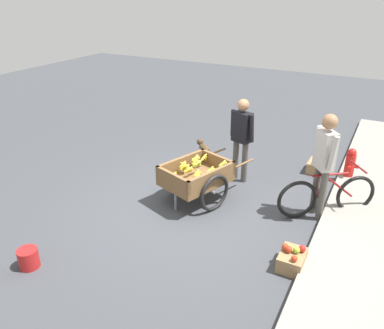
{
  "coord_description": "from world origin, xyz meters",
  "views": [
    {
      "loc": [
        4.88,
        2.64,
        3.4
      ],
      "look_at": [
        -0.11,
        -0.01,
        0.75
      ],
      "focal_mm": 35.9,
      "sensor_mm": 36.0,
      "label": 1
    }
  ],
  "objects_px": {
    "fire_hydrant": "(350,165)",
    "apple_crate": "(316,166)",
    "bicycle": "(327,196)",
    "mixed_fruit_crate": "(292,259)",
    "vendor_person": "(242,133)",
    "plastic_bucket": "(28,258)",
    "cyclist_person": "(324,157)",
    "dog": "(204,148)",
    "fruit_cart": "(196,177)"
  },
  "relations": [
    {
      "from": "bicycle",
      "to": "mixed_fruit_crate",
      "type": "bearing_deg",
      "value": -5.16
    },
    {
      "from": "vendor_person",
      "to": "plastic_bucket",
      "type": "xyz_separation_m",
      "value": [
        3.67,
        -1.52,
        -0.81
      ]
    },
    {
      "from": "vendor_person",
      "to": "plastic_bucket",
      "type": "distance_m",
      "value": 4.06
    },
    {
      "from": "plastic_bucket",
      "to": "apple_crate",
      "type": "bearing_deg",
      "value": 149.64
    },
    {
      "from": "vendor_person",
      "to": "apple_crate",
      "type": "distance_m",
      "value": 1.81
    },
    {
      "from": "apple_crate",
      "to": "bicycle",
      "type": "bearing_deg",
      "value": 16.18
    },
    {
      "from": "bicycle",
      "to": "cyclist_person",
      "type": "xyz_separation_m",
      "value": [
        0.09,
        -0.12,
        0.69
      ]
    },
    {
      "from": "vendor_person",
      "to": "dog",
      "type": "xyz_separation_m",
      "value": [
        -0.49,
        -1.0,
        -0.67
      ]
    },
    {
      "from": "apple_crate",
      "to": "fruit_cart",
      "type": "bearing_deg",
      "value": -37.31
    },
    {
      "from": "fruit_cart",
      "to": "dog",
      "type": "distance_m",
      "value": 1.7
    },
    {
      "from": "dog",
      "to": "fire_hydrant",
      "type": "bearing_deg",
      "value": 98.13
    },
    {
      "from": "mixed_fruit_crate",
      "to": "cyclist_person",
      "type": "bearing_deg",
      "value": 179.3
    },
    {
      "from": "fruit_cart",
      "to": "apple_crate",
      "type": "distance_m",
      "value": 2.67
    },
    {
      "from": "fruit_cart",
      "to": "plastic_bucket",
      "type": "bearing_deg",
      "value": -23.86
    },
    {
      "from": "bicycle",
      "to": "fire_hydrant",
      "type": "relative_size",
      "value": 2.02
    },
    {
      "from": "dog",
      "to": "mixed_fruit_crate",
      "type": "distance_m",
      "value": 3.6
    },
    {
      "from": "cyclist_person",
      "to": "mixed_fruit_crate",
      "type": "distance_m",
      "value": 1.7
    },
    {
      "from": "bicycle",
      "to": "fruit_cart",
      "type": "bearing_deg",
      "value": -75.08
    },
    {
      "from": "fruit_cart",
      "to": "bicycle",
      "type": "height_order",
      "value": "bicycle"
    },
    {
      "from": "fire_hydrant",
      "to": "plastic_bucket",
      "type": "height_order",
      "value": "fire_hydrant"
    },
    {
      "from": "fruit_cart",
      "to": "dog",
      "type": "height_order",
      "value": "fruit_cart"
    },
    {
      "from": "dog",
      "to": "plastic_bucket",
      "type": "height_order",
      "value": "dog"
    },
    {
      "from": "cyclist_person",
      "to": "dog",
      "type": "xyz_separation_m",
      "value": [
        -1.11,
        -2.57,
        -0.77
      ]
    },
    {
      "from": "plastic_bucket",
      "to": "apple_crate",
      "type": "distance_m",
      "value": 5.46
    },
    {
      "from": "fruit_cart",
      "to": "mixed_fruit_crate",
      "type": "xyz_separation_m",
      "value": [
        0.97,
        1.93,
        -0.31
      ]
    },
    {
      "from": "bicycle",
      "to": "plastic_bucket",
      "type": "height_order",
      "value": "bicycle"
    },
    {
      "from": "fire_hydrant",
      "to": "plastic_bucket",
      "type": "relative_size",
      "value": 2.49
    },
    {
      "from": "cyclist_person",
      "to": "fire_hydrant",
      "type": "distance_m",
      "value": 1.69
    },
    {
      "from": "cyclist_person",
      "to": "mixed_fruit_crate",
      "type": "bearing_deg",
      "value": -0.7
    },
    {
      "from": "fire_hydrant",
      "to": "dog",
      "type": "bearing_deg",
      "value": -81.87
    },
    {
      "from": "fruit_cart",
      "to": "bicycle",
      "type": "bearing_deg",
      "value": 104.92
    },
    {
      "from": "vendor_person",
      "to": "cyclist_person",
      "type": "height_order",
      "value": "cyclist_person"
    },
    {
      "from": "plastic_bucket",
      "to": "apple_crate",
      "type": "relative_size",
      "value": 0.61
    },
    {
      "from": "fire_hydrant",
      "to": "apple_crate",
      "type": "bearing_deg",
      "value": -102.82
    },
    {
      "from": "fruit_cart",
      "to": "cyclist_person",
      "type": "bearing_deg",
      "value": 103.24
    },
    {
      "from": "dog",
      "to": "vendor_person",
      "type": "bearing_deg",
      "value": 64.05
    },
    {
      "from": "fruit_cart",
      "to": "cyclist_person",
      "type": "height_order",
      "value": "cyclist_person"
    },
    {
      "from": "apple_crate",
      "to": "mixed_fruit_crate",
      "type": "height_order",
      "value": "apple_crate"
    },
    {
      "from": "cyclist_person",
      "to": "dog",
      "type": "height_order",
      "value": "cyclist_person"
    },
    {
      "from": "cyclist_person",
      "to": "mixed_fruit_crate",
      "type": "relative_size",
      "value": 3.9
    },
    {
      "from": "mixed_fruit_crate",
      "to": "vendor_person",
      "type": "bearing_deg",
      "value": -142.9
    },
    {
      "from": "fruit_cart",
      "to": "apple_crate",
      "type": "relative_size",
      "value": 4.11
    },
    {
      "from": "cyclist_person",
      "to": "fruit_cart",
      "type": "bearing_deg",
      "value": -76.76
    },
    {
      "from": "apple_crate",
      "to": "vendor_person",
      "type": "bearing_deg",
      "value": -50.11
    },
    {
      "from": "vendor_person",
      "to": "plastic_bucket",
      "type": "relative_size",
      "value": 5.89
    },
    {
      "from": "mixed_fruit_crate",
      "to": "plastic_bucket",
      "type": "bearing_deg",
      "value": -62.2
    },
    {
      "from": "cyclist_person",
      "to": "apple_crate",
      "type": "height_order",
      "value": "cyclist_person"
    },
    {
      "from": "vendor_person",
      "to": "apple_crate",
      "type": "relative_size",
      "value": 3.6
    },
    {
      "from": "fruit_cart",
      "to": "mixed_fruit_crate",
      "type": "bearing_deg",
      "value": 63.14
    },
    {
      "from": "dog",
      "to": "mixed_fruit_crate",
      "type": "relative_size",
      "value": 1.2
    }
  ]
}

